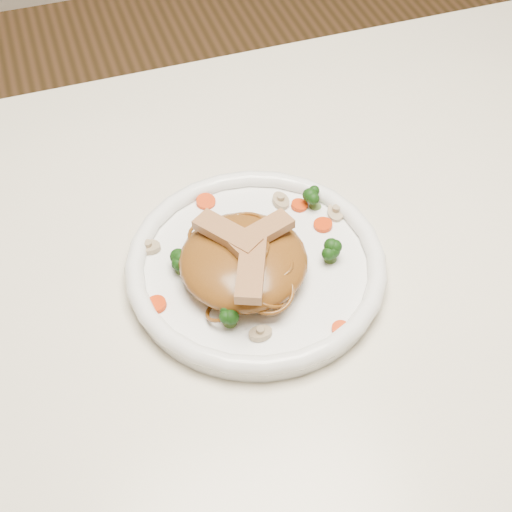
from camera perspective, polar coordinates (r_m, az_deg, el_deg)
name	(u,v)px	position (r m, az deg, el deg)	size (l,w,h in m)	color
table	(306,318)	(0.85, 4.03, -4.91)	(1.20, 0.80, 0.75)	beige
plate	(256,270)	(0.75, 0.00, -1.10)	(0.27, 0.27, 0.02)	white
noodle_mound	(243,261)	(0.72, -1.01, -0.36)	(0.13, 0.13, 0.04)	brown
chicken_a	(260,233)	(0.71, 0.36, 1.82)	(0.07, 0.02, 0.01)	#AF7A53
chicken_b	(227,233)	(0.71, -2.30, 1.82)	(0.07, 0.02, 0.01)	#AF7A53
chicken_c	(251,269)	(0.68, -0.39, -1.05)	(0.08, 0.03, 0.01)	#AF7A53
broccoli_0	(316,196)	(0.79, 4.81, 4.76)	(0.03, 0.03, 0.03)	#12380B
broccoli_1	(181,262)	(0.73, -5.98, -0.47)	(0.02, 0.02, 0.03)	#12380B
broccoli_2	(230,315)	(0.69, -2.10, -4.69)	(0.02, 0.02, 0.03)	#12380B
broccoli_3	(331,249)	(0.74, 6.01, 0.55)	(0.03, 0.03, 0.03)	#12380B
carrot_0	(299,205)	(0.80, 3.47, 4.05)	(0.02, 0.02, 0.01)	red
carrot_1	(156,304)	(0.71, -7.94, -3.84)	(0.02, 0.02, 0.01)	red
carrot_2	(323,225)	(0.78, 5.35, 2.48)	(0.02, 0.02, 0.01)	red
carrot_3	(206,202)	(0.80, -4.01, 4.33)	(0.02, 0.02, 0.01)	red
carrot_4	(341,329)	(0.70, 6.75, -5.76)	(0.02, 0.02, 0.01)	red
mushroom_0	(260,333)	(0.69, 0.35, -6.18)	(0.02, 0.02, 0.01)	tan
mushroom_1	(336,212)	(0.80, 6.37, 3.50)	(0.03, 0.03, 0.01)	tan
mushroom_2	(148,247)	(0.76, -8.56, 0.70)	(0.03, 0.03, 0.01)	tan
mushroom_3	(281,201)	(0.80, 1.98, 4.40)	(0.03, 0.03, 0.01)	tan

